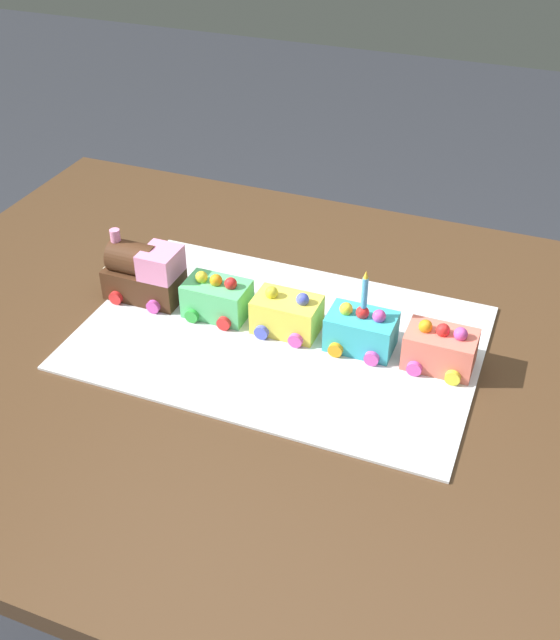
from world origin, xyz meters
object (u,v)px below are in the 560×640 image
Objects in this scene: cake_car_tanker_lemon at (287,314)px; cake_car_caboose_coral at (440,348)px; dining_table at (295,409)px; cake_locomotive at (144,272)px; birthday_candle at (365,290)px; cake_car_gondola_mint_green at (217,298)px; cake_car_flatbed_turquoise at (361,331)px.

cake_car_tanker_lemon is 1.00× the size of cake_car_caboose_coral.
cake_locomotive is at bearing 169.50° from dining_table.
birthday_candle is at bearing -0.00° from cake_car_tanker_lemon.
cake_locomotive is at bearing 180.00° from birthday_candle.
cake_car_caboose_coral is (0.20, 0.05, 0.14)m from dining_table.
cake_locomotive reaches higher than cake_car_caboose_coral.
cake_locomotive reaches higher than dining_table.
dining_table is at bearing -148.24° from birthday_candle.
cake_car_gondola_mint_green reaches higher than dining_table.
cake_car_caboose_coral is at bearing 14.52° from dining_table.
dining_table is 0.15m from cake_car_tanker_lemon.
dining_table is 0.23m from birthday_candle.
cake_car_gondola_mint_green is 1.00× the size of cake_car_tanker_lemon.
dining_table is 0.21m from cake_car_gondola_mint_green.
cake_locomotive is 1.40× the size of cake_car_tanker_lemon.
dining_table is at bearing -18.89° from cake_car_gondola_mint_green.
dining_table is 0.25m from cake_car_caboose_coral.
cake_locomotive is 0.37m from cake_car_flatbed_turquoise.
birthday_candle is at bearing -0.00° from cake_car_flatbed_turquoise.
cake_car_caboose_coral is at bearing 0.00° from cake_locomotive.
cake_locomotive is 1.40× the size of cake_car_caboose_coral.
cake_locomotive is at bearing -180.00° from cake_car_gondola_mint_green.
cake_car_caboose_coral is (0.24, 0.00, 0.00)m from cake_car_tanker_lemon.
cake_locomotive is 1.40× the size of cake_car_gondola_mint_green.
cake_car_flatbed_turquoise is (0.36, 0.00, -0.02)m from cake_locomotive.
cake_locomotive is 0.13m from cake_car_gondola_mint_green.
cake_car_gondola_mint_green is 0.24m from cake_car_flatbed_turquoise.
cake_car_tanker_lemon is (-0.03, 0.05, 0.14)m from dining_table.
cake_car_flatbed_turquoise is (0.24, 0.00, 0.00)m from cake_car_gondola_mint_green.
cake_car_flatbed_turquoise is at bearing 31.99° from dining_table.
dining_table is 22.68× the size of birthday_candle.
cake_car_caboose_coral is (0.48, 0.00, -0.02)m from cake_locomotive.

